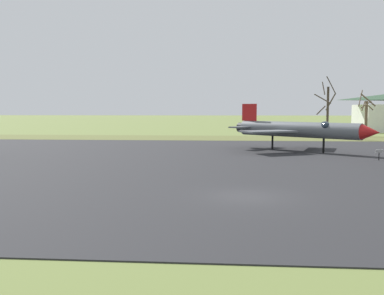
% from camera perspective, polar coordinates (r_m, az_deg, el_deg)
% --- Properties ---
extents(ground_plane, '(600.00, 600.00, 0.00)m').
position_cam_1_polar(ground_plane, '(23.43, 6.98, -6.35)').
color(ground_plane, olive).
extents(asphalt_apron, '(88.91, 51.03, 0.05)m').
position_cam_1_polar(asphalt_apron, '(38.55, 6.06, -1.86)').
color(asphalt_apron, '#28282B').
rests_on(asphalt_apron, ground).
extents(grass_verge_strip, '(148.91, 12.00, 0.06)m').
position_cam_1_polar(grass_verge_strip, '(69.93, 5.43, 1.20)').
color(grass_verge_strip, brown).
rests_on(grass_verge_strip, ground).
extents(jet_fighter_rear_center, '(14.67, 13.21, 5.19)m').
position_cam_1_polar(jet_fighter_rear_center, '(49.20, 13.49, 2.28)').
color(jet_fighter_rear_center, '#565B60').
rests_on(jet_fighter_rear_center, ground).
extents(info_placard_rear_center, '(0.64, 0.29, 1.02)m').
position_cam_1_polar(info_placard_rear_center, '(42.58, 22.83, -0.70)').
color(info_placard_rear_center, black).
rests_on(info_placard_rear_center, ground).
extents(bare_tree_far_left, '(3.37, 3.89, 9.62)m').
position_cam_1_polar(bare_tree_far_left, '(72.90, 16.91, 4.80)').
color(bare_tree_far_left, '#42382D').
rests_on(bare_tree_far_left, ground).
extents(bare_tree_left_of_center, '(2.54, 2.84, 7.75)m').
position_cam_1_polar(bare_tree_left_of_center, '(78.25, 21.39, 3.89)').
color(bare_tree_left_of_center, brown).
rests_on(bare_tree_left_of_center, ground).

